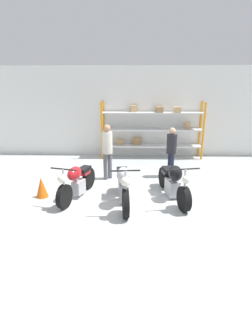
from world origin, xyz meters
name	(u,v)px	position (x,y,z in m)	size (l,w,h in m)	color
ground_plane	(126,198)	(0.00, 0.00, 0.00)	(30.00, 30.00, 0.00)	#B2B7B7
back_wall	(129,112)	(0.00, 4.55, 1.80)	(30.00, 0.08, 3.60)	white
shelving_rack	(152,128)	(0.94, 4.20, 1.20)	(4.07, 0.63, 2.24)	orange
motorcycle_red	(77,181)	(-1.27, -0.01, 0.45)	(0.82, 1.92, 0.99)	black
motorcycle_silver	(123,185)	(-0.04, -0.35, 0.50)	(0.64, 2.11, 1.10)	black
motorcycle_black	(173,182)	(1.24, 0.03, 0.44)	(0.77, 2.11, 1.03)	black
person_browsing	(172,148)	(1.41, 1.77, 0.93)	(0.39, 0.39, 1.60)	#1E2338
person_near_rack	(107,148)	(-0.61, 1.48, 1.02)	(0.45, 0.45, 1.72)	#595960
traffic_cone	(42,187)	(-2.22, 0.00, 0.28)	(0.32, 0.32, 0.55)	orange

